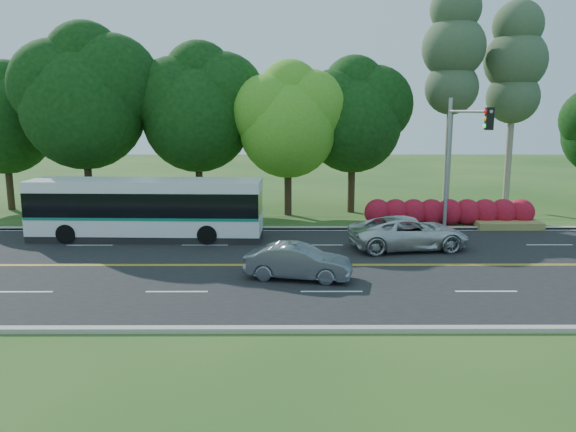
{
  "coord_description": "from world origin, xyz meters",
  "views": [
    {
      "loc": [
        -2.11,
        -22.56,
        6.34
      ],
      "look_at": [
        -2.03,
        2.0,
        1.72
      ],
      "focal_mm": 35.0,
      "sensor_mm": 36.0,
      "label": 1
    }
  ],
  "objects_px": {
    "traffic_signal": "(459,145)",
    "sedan": "(298,262)",
    "transit_bus": "(146,210)",
    "suv": "(409,233)"
  },
  "relations": [
    {
      "from": "sedan",
      "to": "transit_bus",
      "type": "bearing_deg",
      "value": 59.25
    },
    {
      "from": "traffic_signal",
      "to": "sedan",
      "type": "distance_m",
      "value": 11.67
    },
    {
      "from": "sedan",
      "to": "traffic_signal",
      "type": "bearing_deg",
      "value": -36.06
    },
    {
      "from": "sedan",
      "to": "suv",
      "type": "bearing_deg",
      "value": -36.12
    },
    {
      "from": "traffic_signal",
      "to": "sedan",
      "type": "relative_size",
      "value": 1.74
    },
    {
      "from": "suv",
      "to": "transit_bus",
      "type": "bearing_deg",
      "value": 72.6
    },
    {
      "from": "transit_bus",
      "to": "sedan",
      "type": "distance_m",
      "value": 10.1
    },
    {
      "from": "transit_bus",
      "to": "suv",
      "type": "bearing_deg",
      "value": -7.52
    },
    {
      "from": "traffic_signal",
      "to": "transit_bus",
      "type": "xyz_separation_m",
      "value": [
        -15.55,
        -0.54,
        -3.18
      ]
    },
    {
      "from": "transit_bus",
      "to": "traffic_signal",
      "type": "bearing_deg",
      "value": 3.97
    }
  ]
}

